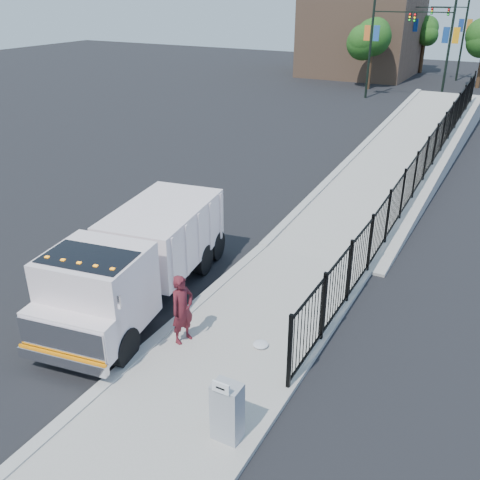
% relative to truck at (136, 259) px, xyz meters
% --- Properties ---
extents(ground, '(120.00, 120.00, 0.00)m').
position_rel_truck_xyz_m(ground, '(1.52, 0.65, -1.38)').
color(ground, black).
rests_on(ground, ground).
extents(sidewalk, '(3.55, 12.00, 0.12)m').
position_rel_truck_xyz_m(sidewalk, '(3.45, -1.35, -1.32)').
color(sidewalk, '#9E998E').
rests_on(sidewalk, ground).
extents(curb, '(0.30, 12.00, 0.16)m').
position_rel_truck_xyz_m(curb, '(1.52, -1.35, -1.30)').
color(curb, '#ADAAA3').
rests_on(curb, ground).
extents(ramp, '(3.95, 24.06, 3.19)m').
position_rel_truck_xyz_m(ramp, '(3.65, 16.65, -1.38)').
color(ramp, '#9E998E').
rests_on(ramp, ground).
extents(iron_fence, '(0.10, 28.00, 1.80)m').
position_rel_truck_xyz_m(iron_fence, '(5.07, 12.65, -0.48)').
color(iron_fence, black).
rests_on(iron_fence, ground).
extents(truck, '(3.37, 7.42, 2.45)m').
position_rel_truck_xyz_m(truck, '(0.00, 0.00, 0.00)').
color(truck, black).
rests_on(truck, ground).
extents(worker, '(0.58, 0.73, 1.77)m').
position_rel_truck_xyz_m(worker, '(2.14, -1.01, -0.37)').
color(worker, '#55181F').
rests_on(worker, sidewalk).
extents(utility_cabinet, '(0.55, 0.40, 1.25)m').
position_rel_truck_xyz_m(utility_cabinet, '(4.62, -3.21, -0.63)').
color(utility_cabinet, gray).
rests_on(utility_cabinet, sidewalk).
extents(arrow_sign, '(0.35, 0.04, 0.22)m').
position_rel_truck_xyz_m(arrow_sign, '(4.62, -3.43, 0.10)').
color(arrow_sign, white).
rests_on(arrow_sign, utility_cabinet).
extents(debris, '(0.39, 0.39, 0.10)m').
position_rel_truck_xyz_m(debris, '(3.90, -0.33, -1.21)').
color(debris, silver).
rests_on(debris, sidewalk).
extents(light_pole_0, '(3.77, 0.22, 8.00)m').
position_rel_truck_xyz_m(light_pole_0, '(-2.95, 32.71, 2.99)').
color(light_pole_0, black).
rests_on(light_pole_0, ground).
extents(light_pole_1, '(3.78, 0.22, 8.00)m').
position_rel_truck_xyz_m(light_pole_1, '(2.02, 33.41, 2.99)').
color(light_pole_1, black).
rests_on(light_pole_1, ground).
extents(light_pole_2, '(3.77, 0.22, 8.00)m').
position_rel_truck_xyz_m(light_pole_2, '(-2.35, 43.57, 2.99)').
color(light_pole_2, black).
rests_on(light_pole_2, ground).
extents(light_pole_3, '(3.77, 0.22, 8.00)m').
position_rel_truck_xyz_m(light_pole_3, '(1.42, 45.22, 2.99)').
color(light_pole_3, black).
rests_on(light_pole_3, ground).
extents(tree_0, '(3.11, 3.11, 5.55)m').
position_rel_truck_xyz_m(tree_0, '(-4.27, 36.76, 2.59)').
color(tree_0, '#382314').
rests_on(tree_0, ground).
extents(tree_2, '(2.39, 2.39, 5.20)m').
position_rel_truck_xyz_m(tree_2, '(-2.30, 48.81, 2.55)').
color(tree_2, '#382314').
rests_on(tree_2, ground).
extents(building, '(10.00, 10.00, 8.00)m').
position_rel_truck_xyz_m(building, '(-7.48, 44.65, 2.62)').
color(building, '#8C664C').
rests_on(building, ground).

